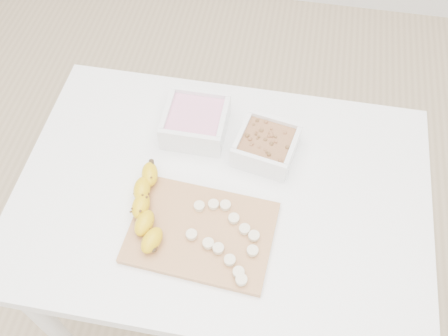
% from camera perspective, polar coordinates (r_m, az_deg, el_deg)
% --- Properties ---
extents(ground, '(3.50, 3.50, 0.00)m').
position_cam_1_polar(ground, '(1.89, -0.17, -14.62)').
color(ground, '#C6AD89').
rests_on(ground, ground).
extents(table, '(1.00, 0.70, 0.75)m').
position_cam_1_polar(table, '(1.29, -0.24, -4.96)').
color(table, white).
rests_on(table, ground).
extents(bowl_yogurt, '(0.16, 0.16, 0.07)m').
position_cam_1_polar(bowl_yogurt, '(1.29, -3.26, 5.37)').
color(bowl_yogurt, white).
rests_on(bowl_yogurt, table).
extents(bowl_granola, '(0.17, 0.17, 0.07)m').
position_cam_1_polar(bowl_granola, '(1.25, 4.86, 2.60)').
color(bowl_granola, white).
rests_on(bowl_granola, table).
extents(cutting_board, '(0.34, 0.25, 0.01)m').
position_cam_1_polar(cutting_board, '(1.15, -2.61, -7.34)').
color(cutting_board, '#B67E4A').
rests_on(cutting_board, table).
extents(banana, '(0.08, 0.23, 0.04)m').
position_cam_1_polar(banana, '(1.16, -8.75, -4.57)').
color(banana, gold).
rests_on(banana, cutting_board).
extents(banana_slices, '(0.17, 0.20, 0.02)m').
position_cam_1_polar(banana_slices, '(1.12, 0.31, -7.88)').
color(banana_slices, beige).
rests_on(banana_slices, cutting_board).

